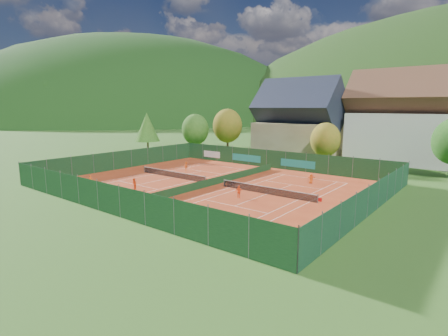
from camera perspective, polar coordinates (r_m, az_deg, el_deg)
ground at (r=46.31m, az=-1.54°, el=-2.80°), size 600.00×600.00×0.00m
clay_pad at (r=46.31m, az=-1.54°, el=-2.77°), size 40.00×32.00×0.01m
court_markings_left at (r=51.69m, az=-8.37°, el=-1.51°), size 11.03×23.83×0.00m
court_markings_right at (r=41.77m, az=6.95°, el=-4.25°), size 11.03×23.83×0.00m
tennis_net_left at (r=51.48m, az=-8.26°, el=-1.00°), size 13.30×0.10×1.02m
tennis_net_right at (r=41.58m, az=7.14°, el=-3.62°), size 13.30×0.10×1.02m
court_divider at (r=46.20m, az=-1.54°, el=-2.17°), size 0.03×28.80×1.00m
fence_north at (r=59.22m, az=8.07°, el=1.40°), size 40.00×0.10×3.00m
fence_south at (r=35.54m, az=-18.36°, el=-4.77°), size 40.00×0.04×3.00m
fence_west at (r=60.61m, az=-16.23°, el=1.32°), size 0.04×32.00×3.00m
fence_east at (r=36.91m, az=23.19°, el=-4.57°), size 0.09×32.00×3.00m
chalet at (r=72.21m, az=12.08°, el=6.93°), size 16.20×12.00×16.00m
hotel_block_a at (r=71.89m, az=28.09°, el=6.57°), size 21.60×11.00×17.25m
tree_west_front at (r=74.88m, az=-4.71°, el=6.28°), size 5.72×5.72×8.69m
tree_west_mid at (r=76.82m, az=0.56°, el=6.91°), size 6.44×6.44×9.78m
tree_west_back at (r=86.77m, az=0.66°, el=7.71°), size 5.60×5.60×10.00m
tree_center at (r=61.38m, az=16.23°, el=4.45°), size 5.01×5.01×7.60m
tree_west_side at (r=73.74m, az=-12.44°, el=6.54°), size 5.04×5.04×9.00m
ball_hopper at (r=28.83m, az=2.92°, el=-9.67°), size 0.34×0.34×0.80m
loose_ball_0 at (r=48.25m, az=-17.77°, el=-2.70°), size 0.07×0.07×0.07m
loose_ball_1 at (r=39.18m, az=-5.24°, el=-5.15°), size 0.07×0.07×0.07m
loose_ball_2 at (r=48.85m, az=5.01°, el=-2.10°), size 0.07×0.07×0.07m
loose_ball_3 at (r=55.70m, az=1.81°, el=-0.55°), size 0.07×0.07×0.07m
player_left_near at (r=48.39m, az=-20.96°, el=-2.00°), size 0.64×0.59×1.46m
player_left_mid at (r=44.67m, az=-14.48°, el=-2.57°), size 0.89×0.79×1.53m
player_left_far at (r=56.65m, az=-6.19°, el=0.30°), size 1.07×0.78×1.49m
player_right_near at (r=39.74m, az=2.42°, el=-3.88°), size 0.79×0.88×1.43m
player_right_far_a at (r=48.53m, az=13.97°, el=-1.73°), size 0.72×0.65×1.24m
player_right_far_b at (r=49.39m, az=14.07°, el=-1.56°), size 1.13×0.86×1.19m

